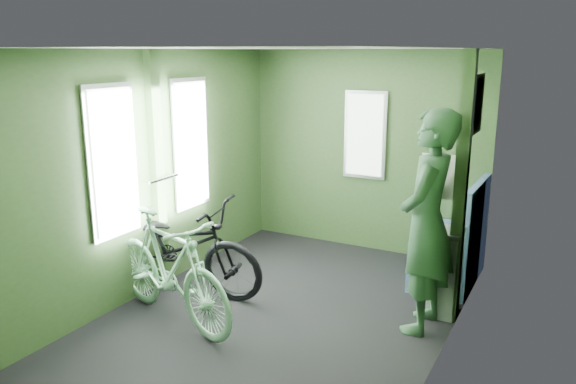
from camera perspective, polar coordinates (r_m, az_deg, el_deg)
name	(u,v)px	position (r m, az deg, el deg)	size (l,w,h in m)	color
room	(281,154)	(4.72, -0.74, 3.84)	(4.00, 4.02, 2.31)	black
bicycle_black	(180,291)	(5.67, -10.89, -9.83)	(0.63, 1.80, 0.95)	black
bicycle_mint	(172,321)	(5.10, -11.66, -12.71)	(0.46, 1.64, 0.98)	#88CA9E
passenger	(427,222)	(4.70, 13.91, -3.00)	(0.45, 0.70, 1.85)	#2B5033
waste_box	(445,272)	(5.17, 15.70, -7.84)	(0.23, 0.32, 0.78)	gray
bench_seat	(451,252)	(5.92, 16.23, -5.85)	(0.57, 1.01, 1.05)	navy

